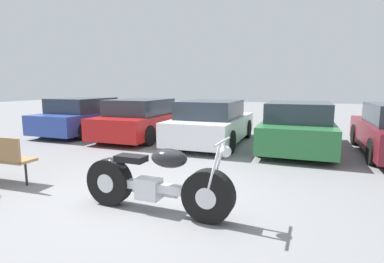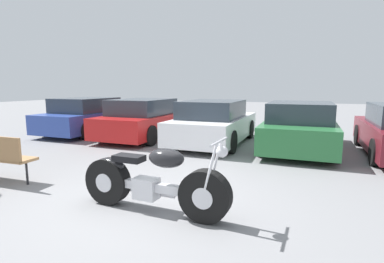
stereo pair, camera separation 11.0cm
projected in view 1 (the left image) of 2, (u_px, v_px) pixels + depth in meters
The scene contains 6 objects.
ground_plane at pixel (145, 203), 4.57m from camera, with size 60.00×60.00×0.00m, color slate.
motorcycle at pixel (154, 182), 4.18m from camera, with size 2.27×0.62×1.10m.
parked_car_blue at pixel (86, 117), 11.25m from camera, with size 1.91×4.12×1.33m.
parked_car_red at pixel (143, 120), 10.25m from camera, with size 1.91×4.12×1.33m.
parked_car_white at pixel (212, 123), 9.27m from camera, with size 1.91×4.12×1.33m.
parked_car_green at pixel (298, 127), 8.40m from camera, with size 1.91×4.12×1.33m.
Camera 1 is at (2.20, -3.83, 1.76)m, focal length 28.00 mm.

